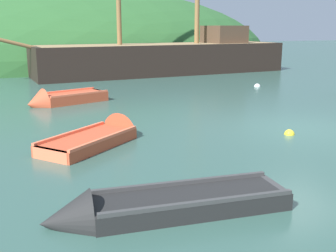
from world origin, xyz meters
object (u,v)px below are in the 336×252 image
at_px(rowboat_outer_left, 154,210).
at_px(rowboat_outer_right, 62,100).
at_px(buoy_yellow, 289,135).
at_px(buoy_white, 257,87).
at_px(sailing_ship, 166,63).
at_px(rowboat_portside, 103,138).

bearing_deg(rowboat_outer_left, rowboat_outer_right, -84.68).
relative_size(rowboat_outer_left, buoy_yellow, 13.99).
distance_m(rowboat_outer_left, buoy_white, 14.87).
distance_m(rowboat_outer_left, rowboat_outer_right, 10.29).
bearing_deg(buoy_yellow, sailing_ship, 80.09).
height_order(rowboat_outer_left, rowboat_portside, rowboat_portside).
xyz_separation_m(rowboat_portside, rowboat_outer_right, (-0.13, 5.81, 0.05)).
bearing_deg(buoy_white, rowboat_portside, -144.30).
bearing_deg(sailing_ship, buoy_white, 102.01).
distance_m(rowboat_portside, buoy_white, 11.57).
relative_size(sailing_ship, rowboat_portside, 5.74).
height_order(rowboat_portside, rowboat_outer_right, rowboat_outer_right).
xyz_separation_m(rowboat_outer_right, buoy_yellow, (4.97, -7.12, -0.13)).
bearing_deg(buoy_white, rowboat_outer_right, -174.35).
bearing_deg(buoy_white, sailing_ship, 105.00).
relative_size(sailing_ship, buoy_white, 60.80).
height_order(sailing_ship, rowboat_outer_right, sailing_ship).
distance_m(rowboat_outer_right, buoy_white, 9.57).
distance_m(sailing_ship, rowboat_outer_left, 19.95).
relative_size(rowboat_outer_right, buoy_white, 10.75).
xyz_separation_m(rowboat_outer_left, buoy_yellow, (5.18, 3.17, -0.09)).
relative_size(rowboat_portside, buoy_white, 10.59).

